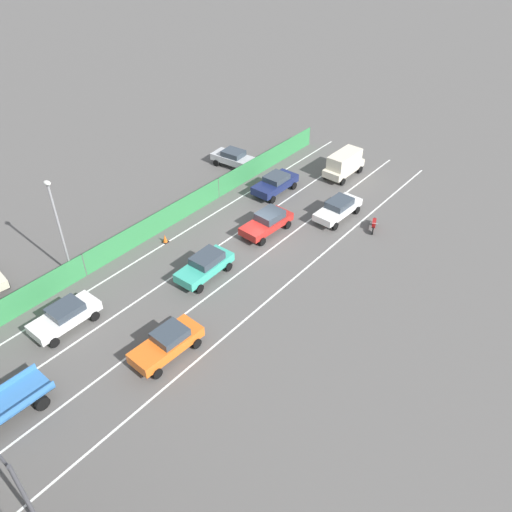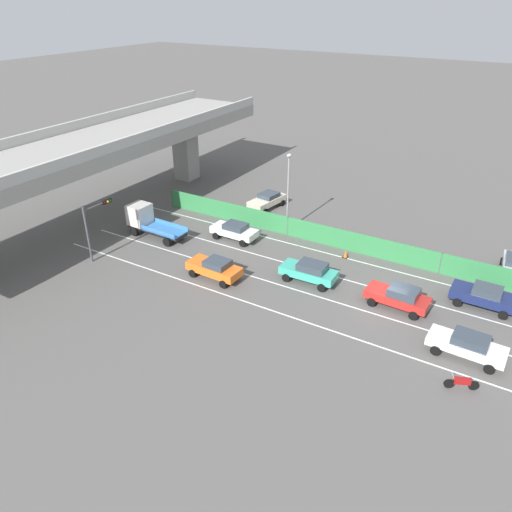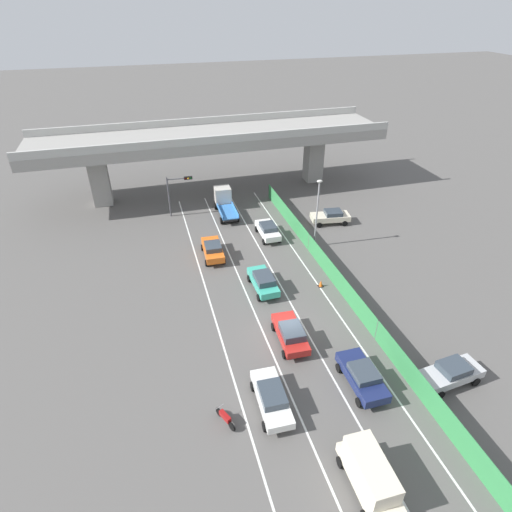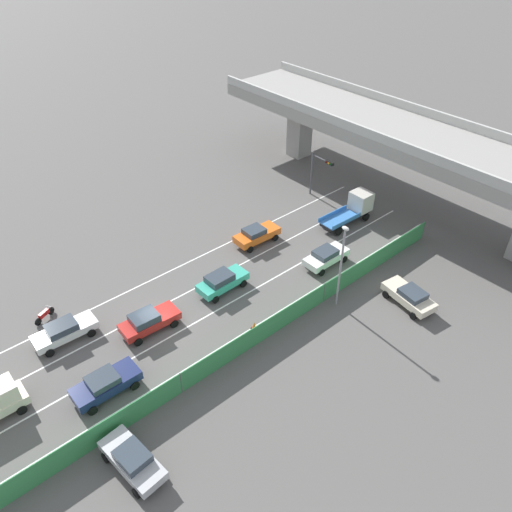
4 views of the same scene
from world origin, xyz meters
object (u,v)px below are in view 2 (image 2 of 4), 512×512
at_px(flatbed_truck_blue, 147,220).
at_px(traffic_light, 96,219).
at_px(motorcycle, 462,383).
at_px(street_lamp, 288,185).
at_px(traffic_cone, 346,254).
at_px(car_sedan_white, 468,345).
at_px(car_sedan_navy, 484,296).
at_px(parked_sedan_cream, 267,200).
at_px(car_taxi_teal, 309,271).
at_px(car_sedan_red, 399,296).
at_px(car_hatchback_white, 235,230).
at_px(car_taxi_orange, 215,268).

xyz_separation_m(flatbed_truck_blue, traffic_light, (-5.39, 0.43, 2.09)).
distance_m(flatbed_truck_blue, motorcycle, 29.68).
xyz_separation_m(street_lamp, traffic_cone, (-2.20, -6.77, -4.16)).
distance_m(car_sedan_white, traffic_cone, 13.92).
relative_size(car_sedan_navy, street_lamp, 0.60).
xyz_separation_m(car_sedan_navy, car_sedan_white, (-6.37, 0.01, -0.02)).
bearing_deg(car_sedan_navy, flatbed_truck_blue, 96.36).
xyz_separation_m(motorcycle, parked_sedan_cream, (17.37, 22.56, 0.41)).
bearing_deg(flatbed_truck_blue, car_taxi_teal, -90.18).
bearing_deg(parked_sedan_cream, car_sedan_red, -123.06).
bearing_deg(parked_sedan_cream, street_lamp, -131.48).
distance_m(car_sedan_white, motorcycle, 3.15).
height_order(car_taxi_teal, motorcycle, car_taxi_teal).
bearing_deg(car_sedan_red, car_hatchback_white, 78.67).
bearing_deg(car_hatchback_white, street_lamp, -37.84).
bearing_deg(car_taxi_teal, car_sedan_white, -104.40).
relative_size(car_hatchback_white, car_sedan_white, 0.92).
height_order(car_hatchback_white, car_taxi_orange, car_taxi_orange).
xyz_separation_m(car_sedan_red, car_taxi_teal, (-0.04, 6.97, 0.01)).
xyz_separation_m(flatbed_truck_blue, traffic_cone, (5.11, -17.49, -1.08)).
xyz_separation_m(car_hatchback_white, car_sedan_navy, (0.01, -21.16, 0.02)).
xyz_separation_m(motorcycle, traffic_cone, (11.38, 11.50, -0.15)).
bearing_deg(car_taxi_orange, parked_sedan_cream, 13.57).
height_order(car_taxi_orange, traffic_cone, car_taxi_orange).
bearing_deg(car_sedan_navy, car_sedan_white, 179.91).
bearing_deg(parked_sedan_cream, car_taxi_orange, -166.43).
distance_m(car_sedan_red, car_hatchback_white, 16.28).
relative_size(car_sedan_red, street_lamp, 0.62).
height_order(parked_sedan_cream, traffic_light, traffic_light).
distance_m(car_sedan_white, street_lamp, 21.09).
height_order(car_sedan_red, motorcycle, car_sedan_red).
xyz_separation_m(car_taxi_teal, car_sedan_white, (-3.12, -12.15, -0.04)).
xyz_separation_m(car_sedan_red, car_sedan_white, (-3.16, -5.18, -0.03)).
relative_size(car_sedan_red, traffic_cone, 6.86).
relative_size(car_taxi_orange, motorcycle, 2.45).
height_order(car_sedan_red, car_taxi_teal, car_sedan_red).
bearing_deg(car_taxi_teal, street_lamp, 38.26).
relative_size(car_sedan_red, car_sedan_navy, 1.02).
xyz_separation_m(car_taxi_teal, car_sedan_navy, (3.25, -12.16, -0.02)).
bearing_deg(flatbed_truck_blue, traffic_cone, -73.72).
bearing_deg(flatbed_truck_blue, car_hatchback_white, -67.01).
height_order(flatbed_truck_blue, street_lamp, street_lamp).
bearing_deg(street_lamp, car_sedan_red, -119.79).
xyz_separation_m(motorcycle, street_lamp, (13.58, 18.27, 4.01)).
distance_m(car_sedan_white, parked_sedan_cream, 26.42).
relative_size(street_lamp, traffic_cone, 11.15).
distance_m(car_sedan_red, traffic_cone, 7.91).
xyz_separation_m(car_taxi_teal, motorcycle, (-6.22, -12.47, -0.46)).
bearing_deg(flatbed_truck_blue, car_sedan_red, -90.02).
bearing_deg(car_taxi_teal, car_sedan_red, -89.64).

